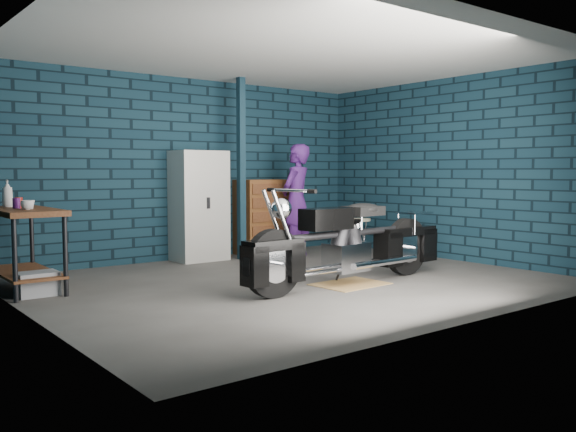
% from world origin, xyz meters
% --- Properties ---
extents(ground, '(6.00, 6.00, 0.00)m').
position_xyz_m(ground, '(0.00, 0.00, 0.00)').
color(ground, '#4F4D4A').
rests_on(ground, ground).
extents(room_walls, '(6.02, 5.01, 2.71)m').
position_xyz_m(room_walls, '(0.00, 0.55, 1.90)').
color(room_walls, '#102835').
rests_on(room_walls, ground).
extents(support_post, '(0.10, 0.10, 2.70)m').
position_xyz_m(support_post, '(0.55, 1.95, 1.35)').
color(support_post, '#112A37').
rests_on(support_post, ground).
extents(workbench, '(0.60, 1.40, 0.91)m').
position_xyz_m(workbench, '(-2.68, 1.42, 0.46)').
color(workbench, brown).
rests_on(workbench, ground).
extents(drip_mat, '(0.85, 0.65, 0.01)m').
position_xyz_m(drip_mat, '(0.41, -0.55, 0.00)').
color(drip_mat, olive).
rests_on(drip_mat, ground).
extents(motorcycle, '(2.61, 0.83, 1.14)m').
position_xyz_m(motorcycle, '(0.41, -0.55, 0.57)').
color(motorcycle, black).
rests_on(motorcycle, ground).
extents(person, '(0.75, 0.65, 1.74)m').
position_xyz_m(person, '(1.36, 1.65, 0.87)').
color(person, '#4A1D6F').
rests_on(person, ground).
extents(storage_bin, '(0.41, 0.29, 0.25)m').
position_xyz_m(storage_bin, '(-2.66, 1.02, 0.13)').
color(storage_bin, '#97999F').
rests_on(storage_bin, ground).
extents(locker, '(0.75, 0.54, 1.62)m').
position_xyz_m(locker, '(-0.01, 2.23, 0.81)').
color(locker, silver).
rests_on(locker, ground).
extents(tool_chest, '(0.89, 0.49, 1.19)m').
position_xyz_m(tool_chest, '(1.19, 2.23, 0.59)').
color(tool_chest, brown).
rests_on(tool_chest, ground).
extents(shop_stool, '(0.37, 0.37, 0.58)m').
position_xyz_m(shop_stool, '(2.25, 1.15, 0.29)').
color(shop_stool, '#C4BB94').
rests_on(shop_stool, ground).
extents(cup_a, '(0.13, 0.13, 0.10)m').
position_xyz_m(cup_a, '(-2.71, 1.14, 0.96)').
color(cup_a, '#C4BB94').
rests_on(cup_a, workbench).
extents(cup_b, '(0.13, 0.13, 0.10)m').
position_xyz_m(cup_b, '(-2.65, 1.26, 0.96)').
color(cup_b, '#C4BB94').
rests_on(cup_b, workbench).
extents(mug_purple, '(0.08, 0.08, 0.11)m').
position_xyz_m(mug_purple, '(-2.72, 1.50, 0.97)').
color(mug_purple, '#581A6A').
rests_on(mug_purple, workbench).
extents(mug_red, '(0.09, 0.09, 0.12)m').
position_xyz_m(mug_red, '(-2.70, 1.52, 0.97)').
color(mug_red, maroon).
rests_on(mug_red, workbench).
extents(bottle, '(0.14, 0.14, 0.31)m').
position_xyz_m(bottle, '(-2.75, 1.80, 1.07)').
color(bottle, '#97999F').
rests_on(bottle, workbench).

